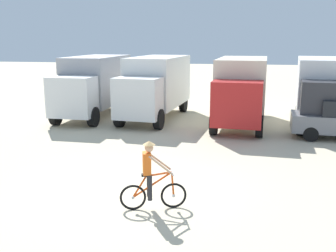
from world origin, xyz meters
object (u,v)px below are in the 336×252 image
box_truck_avon_van (322,88)px  cyclist_orange_shirt (151,178)px  box_truck_white_box (156,84)px  box_truck_grey_hauler (94,83)px  box_truck_cream_rv (241,88)px

box_truck_avon_van → cyclist_orange_shirt: bearing=-117.9°
box_truck_white_box → box_truck_avon_van: 8.67m
box_truck_grey_hauler → box_truck_white_box: same height
box_truck_white_box → box_truck_cream_rv: same height
box_truck_cream_rv → box_truck_avon_van: (4.04, 0.63, 0.00)m
box_truck_white_box → cyclist_orange_shirt: (2.46, -11.86, -1.03)m
box_truck_white_box → box_truck_cream_rv: bearing=-9.4°
box_truck_cream_rv → box_truck_avon_van: bearing=8.9°
box_truck_white_box → cyclist_orange_shirt: box_truck_white_box is taller
cyclist_orange_shirt → box_truck_white_box: bearing=101.7°
box_truck_grey_hauler → box_truck_cream_rv: (8.18, -0.70, 0.00)m
box_truck_avon_van → box_truck_cream_rv: bearing=-171.1°
box_truck_grey_hauler → cyclist_orange_shirt: box_truck_grey_hauler is taller
box_truck_cream_rv → box_truck_avon_van: size_ratio=0.99×
cyclist_orange_shirt → box_truck_cream_rv: bearing=78.9°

